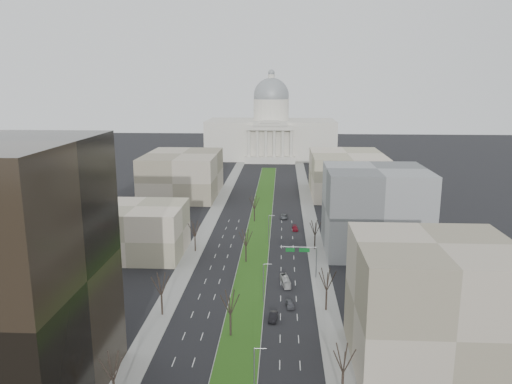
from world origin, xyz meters
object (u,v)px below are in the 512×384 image
(car_grey_near, at_px, (290,304))
(box_van, at_px, (285,281))
(car_grey_far, at_px, (284,217))
(car_black, at_px, (273,317))
(car_red, at_px, (295,228))

(car_grey_near, height_order, box_van, box_van)
(box_van, bearing_deg, car_grey_near, -94.13)
(car_grey_far, bearing_deg, car_black, -89.70)
(car_grey_near, distance_m, car_red, 57.36)
(car_grey_near, bearing_deg, car_red, 80.37)
(car_grey_near, xyz_separation_m, car_black, (-3.54, -6.13, 0.04))
(car_grey_far, height_order, box_van, box_van)
(car_grey_far, bearing_deg, car_grey_near, -87.02)
(car_grey_far, bearing_deg, car_red, -73.98)
(car_grey_near, relative_size, car_black, 0.92)
(car_red, height_order, car_grey_far, car_grey_far)
(car_red, relative_size, box_van, 0.66)
(car_red, distance_m, box_van, 45.35)
(car_grey_near, distance_m, car_grey_far, 71.50)
(car_red, distance_m, car_grey_far, 14.61)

